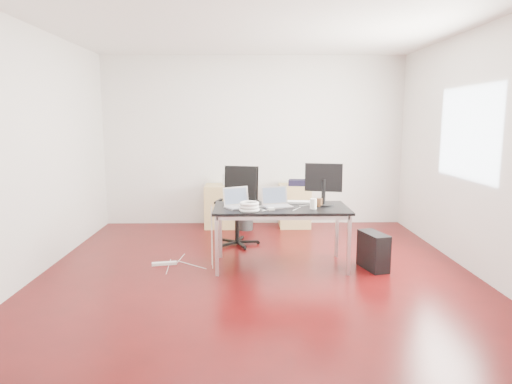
{
  "coord_description": "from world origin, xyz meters",
  "views": [
    {
      "loc": [
        -0.11,
        -5.18,
        1.77
      ],
      "look_at": [
        0.0,
        0.55,
        0.85
      ],
      "focal_mm": 32.0,
      "sensor_mm": 36.0,
      "label": 1
    }
  ],
  "objects_px": {
    "desk": "(281,211)",
    "pc_tower": "(373,251)",
    "office_chair": "(239,202)",
    "filing_cabinet_left": "(221,206)",
    "filing_cabinet_right": "(294,206)"
  },
  "relations": [
    {
      "from": "filing_cabinet_left",
      "to": "pc_tower",
      "type": "xyz_separation_m",
      "value": [
        1.94,
        -2.2,
        -0.13
      ]
    },
    {
      "from": "desk",
      "to": "filing_cabinet_right",
      "type": "height_order",
      "value": "desk"
    },
    {
      "from": "pc_tower",
      "to": "filing_cabinet_left",
      "type": "bearing_deg",
      "value": 116.33
    },
    {
      "from": "desk",
      "to": "office_chair",
      "type": "bearing_deg",
      "value": 117.02
    },
    {
      "from": "filing_cabinet_left",
      "to": "filing_cabinet_right",
      "type": "distance_m",
      "value": 1.22
    },
    {
      "from": "desk",
      "to": "pc_tower",
      "type": "bearing_deg",
      "value": -7.39
    },
    {
      "from": "filing_cabinet_left",
      "to": "pc_tower",
      "type": "relative_size",
      "value": 1.56
    },
    {
      "from": "filing_cabinet_left",
      "to": "filing_cabinet_right",
      "type": "xyz_separation_m",
      "value": [
        1.22,
        0.0,
        0.0
      ]
    },
    {
      "from": "office_chair",
      "to": "filing_cabinet_right",
      "type": "distance_m",
      "value": 1.39
    },
    {
      "from": "office_chair",
      "to": "pc_tower",
      "type": "relative_size",
      "value": 2.4
    },
    {
      "from": "filing_cabinet_right",
      "to": "pc_tower",
      "type": "bearing_deg",
      "value": -72.08
    },
    {
      "from": "desk",
      "to": "pc_tower",
      "type": "relative_size",
      "value": 3.56
    },
    {
      "from": "office_chair",
      "to": "pc_tower",
      "type": "distance_m",
      "value": 2.04
    },
    {
      "from": "desk",
      "to": "office_chair",
      "type": "xyz_separation_m",
      "value": [
        -0.53,
        1.03,
        -0.07
      ]
    },
    {
      "from": "desk",
      "to": "filing_cabinet_left",
      "type": "bearing_deg",
      "value": 112.29
    }
  ]
}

